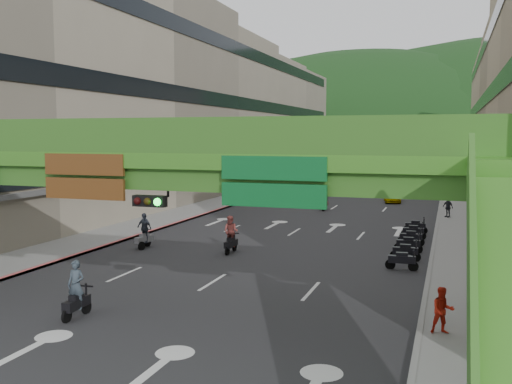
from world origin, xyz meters
TOP-DOWN VIEW (x-y plane):
  - road_slab at (0.00, 50.00)m, footprint 18.00×140.00m
  - sidewalk_left at (-11.00, 50.00)m, footprint 4.00×140.00m
  - sidewalk_right at (11.00, 50.00)m, footprint 4.00×140.00m
  - curb_left at (-9.10, 50.00)m, footprint 0.20×140.00m
  - curb_right at (9.10, 50.00)m, footprint 0.20×140.00m
  - building_row_left at (-18.93, 50.00)m, footprint 12.80×95.00m
  - overpass_near at (0.93, 5.38)m, footprint 28.00×12.27m
  - overpass_far at (0.00, 65.00)m, footprint 28.00×2.20m
  - hill_left at (-15.00, 160.00)m, footprint 168.00×140.00m
  - hill_right at (25.00, 180.00)m, footprint 208.00×176.00m
  - bunting_string at (0.00, 30.00)m, footprint 26.00×0.36m
  - scooter_rider_near at (-2.65, 5.84)m, footprint 0.66×1.60m
  - scooter_rider_mid at (-1.54, 18.17)m, footprint 0.85×1.60m
  - scooter_rider_left at (-6.77, 17.80)m, footprint 1.08×1.58m
  - scooter_rider_far at (-0.42, 37.62)m, footprint 0.88×1.60m
  - parked_scooter_row at (7.80, 22.60)m, footprint 1.60×11.55m
  - car_silver at (-4.23, 48.84)m, footprint 2.24×4.80m
  - car_yellow at (4.60, 45.77)m, footprint 2.06×3.91m
  - pedestrian_red at (9.80, 8.00)m, footprint 0.87×0.76m
  - pedestrian_dark at (9.80, 35.79)m, footprint 0.97×0.88m
  - pedestrian_blue at (12.20, 40.00)m, footprint 0.82×0.60m

SIDE VIEW (x-z plane):
  - hill_left at x=-15.00m, z-range -56.00..56.00m
  - hill_right at x=25.00m, z-range -64.00..64.00m
  - road_slab at x=0.00m, z-range 0.00..0.02m
  - sidewalk_left at x=-11.00m, z-range 0.00..0.15m
  - sidewalk_right at x=11.00m, z-range 0.00..0.15m
  - curb_left at x=-9.10m, z-range 0.00..0.18m
  - curb_right at x=9.10m, z-range 0.00..0.18m
  - parked_scooter_row at x=7.80m, z-range -0.02..1.06m
  - car_yellow at x=4.60m, z-range 0.00..1.27m
  - car_silver at x=-4.23m, z-range 0.00..1.52m
  - pedestrian_red at x=9.80m, z-range 0.00..1.53m
  - pedestrian_dark at x=9.80m, z-range 0.00..1.59m
  - pedestrian_blue at x=12.20m, z-range 0.00..1.62m
  - scooter_rider_near at x=-2.65m, z-range -0.06..2.06m
  - scooter_rider_left at x=-6.77m, z-range 0.01..2.09m
  - scooter_rider_far at x=-0.42m, z-range 0.01..2.08m
  - scooter_rider_mid at x=-1.54m, z-range 0.04..2.14m
  - overpass_near at x=0.93m, z-range 1.66..8.76m
  - overpass_far at x=0.00m, z-range 1.85..8.95m
  - bunting_string at x=0.00m, z-range 5.73..6.19m
  - building_row_left at x=-18.93m, z-range -0.04..18.96m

